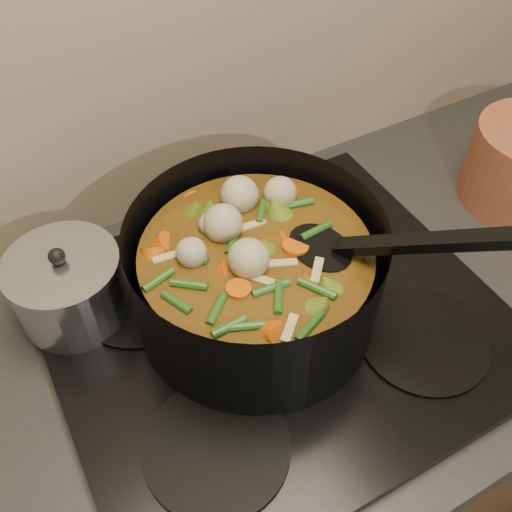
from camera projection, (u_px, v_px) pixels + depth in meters
counter at (271, 454)px, 1.17m from camera, size 2.64×0.64×0.91m
stovetop at (277, 323)px, 0.82m from camera, size 0.62×0.54×0.03m
stockpot at (257, 276)px, 0.77m from camera, size 0.44×0.44×0.25m
saucepan at (69, 287)px, 0.79m from camera, size 0.16×0.16×0.13m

